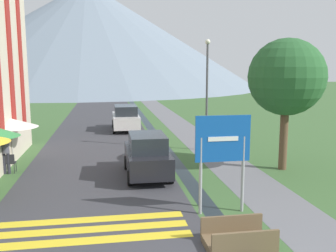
% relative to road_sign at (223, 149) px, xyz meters
% --- Properties ---
extents(ground_plane, '(160.00, 160.00, 0.00)m').
position_rel_road_sign_xyz_m(ground_plane, '(-1.48, 15.96, -2.07)').
color(ground_plane, '#3D6033').
extents(road, '(6.40, 60.00, 0.01)m').
position_rel_road_sign_xyz_m(road, '(-3.98, 25.96, -2.06)').
color(road, '#38383D').
rests_on(road, ground_plane).
extents(footpath, '(2.20, 60.00, 0.01)m').
position_rel_road_sign_xyz_m(footpath, '(2.12, 25.96, -2.06)').
color(footpath, slate).
rests_on(footpath, ground_plane).
extents(drainage_channel, '(0.60, 60.00, 0.00)m').
position_rel_road_sign_xyz_m(drainage_channel, '(-0.28, 25.96, -2.06)').
color(drainage_channel, black).
rests_on(drainage_channel, ground_plane).
extents(crosswalk_marking, '(5.44, 1.84, 0.01)m').
position_rel_road_sign_xyz_m(crosswalk_marking, '(-3.98, -0.61, -2.06)').
color(crosswalk_marking, yellow).
rests_on(crosswalk_marking, ground_plane).
extents(mountain_distant, '(74.62, 74.62, 22.66)m').
position_rel_road_sign_xyz_m(mountain_distant, '(-7.21, 75.61, 9.27)').
color(mountain_distant, slate).
rests_on(mountain_distant, ground_plane).
extents(road_sign, '(1.74, 0.11, 3.11)m').
position_rel_road_sign_xyz_m(road_sign, '(0.00, 0.00, 0.00)').
color(road_sign, '#9E9EA3').
rests_on(road_sign, ground_plane).
extents(footbridge, '(1.70, 1.10, 0.65)m').
position_rel_road_sign_xyz_m(footbridge, '(-0.28, -2.30, -1.84)').
color(footbridge, brown).
rests_on(footbridge, ground_plane).
extents(parked_car_near, '(1.80, 3.88, 1.82)m').
position_rel_road_sign_xyz_m(parked_car_near, '(-1.88, 4.37, -1.16)').
color(parked_car_near, black).
rests_on(parked_car_near, ground_plane).
extents(parked_car_far, '(1.93, 4.21, 1.82)m').
position_rel_road_sign_xyz_m(parked_car_far, '(-2.16, 16.18, -1.16)').
color(parked_car_far, silver).
rests_on(parked_car_far, ground_plane).
extents(cafe_chair_far_right, '(0.40, 0.40, 0.85)m').
position_rel_road_sign_xyz_m(cafe_chair_far_right, '(-7.68, 5.76, -1.55)').
color(cafe_chair_far_right, '#232328').
rests_on(cafe_chair_far_right, ground_plane).
extents(cafe_umbrella_rear_white, '(2.46, 2.46, 2.22)m').
position_rel_road_sign_xyz_m(cafe_umbrella_rear_white, '(-7.91, 7.19, -0.06)').
color(cafe_umbrella_rear_white, '#B7B2A8').
rests_on(cafe_umbrella_rear_white, ground_plane).
extents(person_standing_terrace, '(0.32, 0.32, 1.81)m').
position_rel_road_sign_xyz_m(person_standing_terrace, '(-7.83, 5.70, -1.02)').
color(person_standing_terrace, '#282833').
rests_on(person_standing_terrace, ground_plane).
extents(streetlamp, '(0.28, 0.28, 6.03)m').
position_rel_road_sign_xyz_m(streetlamp, '(1.89, 8.84, 1.44)').
color(streetlamp, '#515156').
rests_on(streetlamp, ground_plane).
extents(tree_by_path, '(3.36, 3.36, 5.81)m').
position_rel_road_sign_xyz_m(tree_by_path, '(4.26, 4.47, 2.04)').
color(tree_by_path, brown).
rests_on(tree_by_path, ground_plane).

